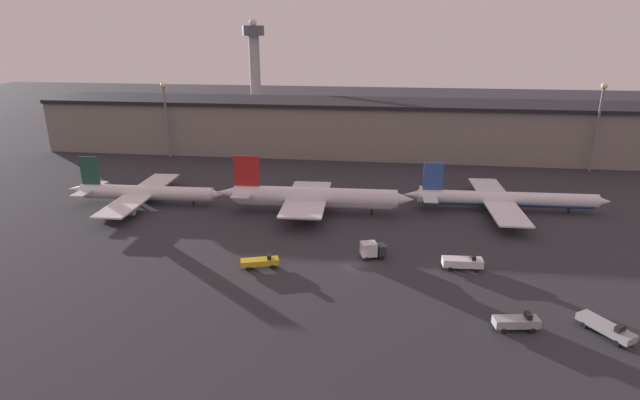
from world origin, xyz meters
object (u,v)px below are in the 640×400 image
at_px(service_vehicle_0, 463,262).
at_px(service_vehicle_3, 260,262).
at_px(airplane_0, 144,193).
at_px(airplane_1, 313,198).
at_px(service_vehicle_1, 372,250).
at_px(airplane_2, 504,199).
at_px(service_vehicle_4, 517,322).
at_px(control_tower, 255,66).
at_px(service_vehicle_2, 606,328).

distance_m(service_vehicle_0, service_vehicle_3, 36.49).
relative_size(airplane_0, airplane_1, 0.85).
relative_size(service_vehicle_0, service_vehicle_1, 1.41).
height_order(airplane_2, service_vehicle_3, airplane_2).
bearing_deg(service_vehicle_4, control_tower, 108.27).
height_order(airplane_2, control_tower, control_tower).
xyz_separation_m(service_vehicle_0, service_vehicle_3, (-36.24, -4.23, -0.19)).
xyz_separation_m(airplane_2, service_vehicle_1, (-29.98, -30.24, -1.14)).
height_order(airplane_0, service_vehicle_4, airplane_0).
bearing_deg(service_vehicle_1, airplane_1, 105.60).
xyz_separation_m(airplane_1, service_vehicle_4, (35.96, -43.97, -2.53)).
relative_size(airplane_2, control_tower, 1.06).
xyz_separation_m(airplane_0, service_vehicle_4, (78.04, -44.79, -1.62)).
xyz_separation_m(service_vehicle_2, control_tower, (-88.15, 146.83, 25.01)).
relative_size(airplane_1, service_vehicle_3, 6.57).
bearing_deg(service_vehicle_3, service_vehicle_4, -36.94).
height_order(airplane_1, service_vehicle_3, airplane_1).
bearing_deg(control_tower, service_vehicle_2, -59.02).
bearing_deg(service_vehicle_2, control_tower, 176.39).
bearing_deg(airplane_0, service_vehicle_1, -24.60).
bearing_deg(control_tower, airplane_2, -48.59).
bearing_deg(service_vehicle_4, service_vehicle_0, 96.13).
bearing_deg(airplane_2, service_vehicle_1, -136.69).
bearing_deg(airplane_1, airplane_2, 7.50).
bearing_deg(service_vehicle_0, airplane_0, 157.60).
xyz_separation_m(service_vehicle_0, service_vehicle_1, (-16.33, 2.47, 0.40)).
xyz_separation_m(service_vehicle_2, service_vehicle_4, (-12.22, -0.38, 0.10)).
bearing_deg(control_tower, service_vehicle_1, -66.60).
xyz_separation_m(airplane_2, control_tower, (-84.52, 95.83, 23.29)).
height_order(service_vehicle_2, control_tower, control_tower).
height_order(service_vehicle_2, service_vehicle_3, service_vehicle_2).
bearing_deg(service_vehicle_2, airplane_1, -166.72).
bearing_deg(service_vehicle_3, service_vehicle_0, -11.01).
distance_m(airplane_0, control_tower, 105.06).
bearing_deg(service_vehicle_4, service_vehicle_1, 126.32).
relative_size(airplane_0, service_vehicle_1, 7.83).
bearing_deg(control_tower, airplane_0, -91.18).
bearing_deg(service_vehicle_4, airplane_2, 71.49).
height_order(airplane_1, service_vehicle_0, airplane_1).
relative_size(service_vehicle_2, service_vehicle_4, 1.17).
relative_size(service_vehicle_2, service_vehicle_3, 1.10).
distance_m(airplane_1, control_tower, 112.95).
bearing_deg(service_vehicle_1, service_vehicle_2, -48.67).
relative_size(airplane_2, service_vehicle_0, 6.69).
relative_size(airplane_2, service_vehicle_4, 7.19).
bearing_deg(service_vehicle_1, service_vehicle_4, -61.64).
distance_m(airplane_0, service_vehicle_0, 77.54).
xyz_separation_m(airplane_1, control_tower, (-39.97, 103.25, 22.38)).
relative_size(airplane_0, service_vehicle_0, 5.55).
relative_size(airplane_0, service_vehicle_2, 5.10).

